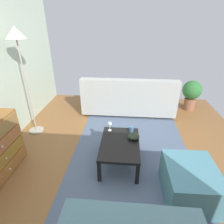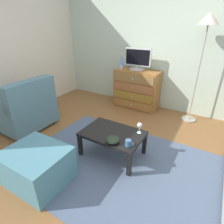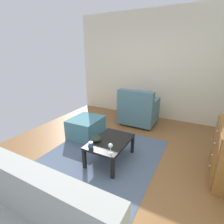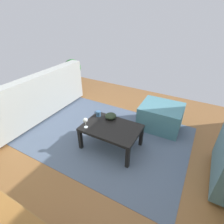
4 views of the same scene
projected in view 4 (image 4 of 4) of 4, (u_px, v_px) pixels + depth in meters
The scene contains 9 objects.
ground_plane at pixel (112, 148), 2.73m from camera, with size 5.43×4.57×0.05m, color brown.
area_rug at pixel (107, 136), 2.95m from camera, with size 2.60×1.90×0.01m, color #4E5D74.
coffee_table at pixel (111, 129), 2.57m from camera, with size 0.84×0.57×0.37m.
wine_glass at pixel (85, 121), 2.48m from camera, with size 0.07×0.07×0.16m.
mug at pixel (98, 113), 2.78m from camera, with size 0.11×0.08×0.08m.
bowl_decorative at pixel (111, 116), 2.73m from camera, with size 0.18×0.18×0.08m, color #212E1E.
couch_large at pixel (34, 99), 3.38m from camera, with size 0.85×2.10×0.87m.
ottoman at pixel (161, 116), 3.08m from camera, with size 0.70×0.60×0.43m, color teal.
potted_plant at pixel (73, 70), 4.56m from camera, with size 0.44×0.44×0.72m.
Camera 4 is at (-0.98, 1.78, 1.89)m, focal length 28.02 mm.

